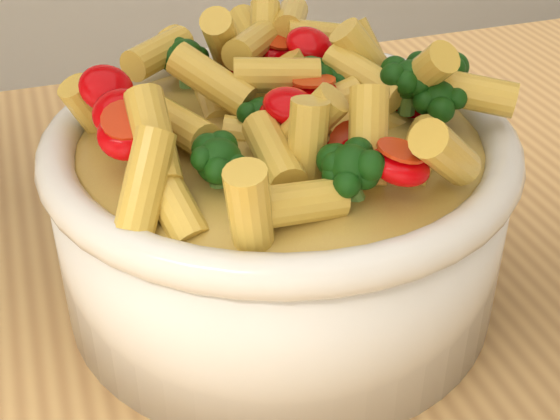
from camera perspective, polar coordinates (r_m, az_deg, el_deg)
name	(u,v)px	position (r m, az deg, el deg)	size (l,w,h in m)	color
serving_bowl	(280,208)	(0.43, 0.00, 0.15)	(0.25, 0.25, 0.11)	white
pasta_salad	(280,98)	(0.40, 0.00, 8.18)	(0.20, 0.20, 0.04)	#FFCD50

